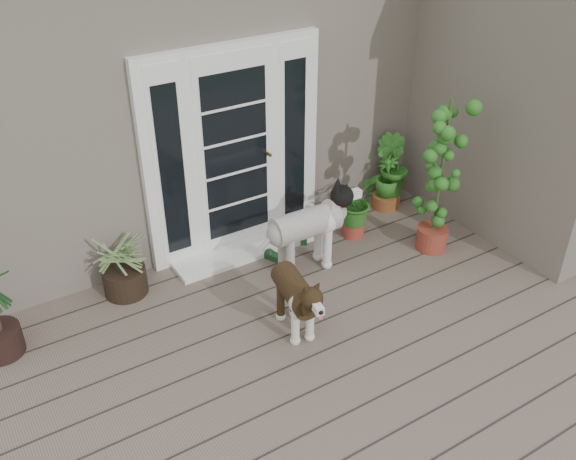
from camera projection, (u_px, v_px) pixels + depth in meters
deck at (382, 363)px, 5.34m from camera, size 6.20×4.60×0.12m
house_main at (168, 59)px, 7.60m from camera, size 7.40×4.00×3.10m
house_wing at (543, 92)px, 6.63m from camera, size 1.60×2.40×3.10m
door_unit at (234, 152)px, 6.23m from camera, size 1.90×0.14×2.15m
door_step at (247, 249)px, 6.64m from camera, size 1.60×0.40×0.05m
brindle_dog at (295, 301)px, 5.45m from camera, size 0.45×0.80×0.63m
white_dog at (306, 236)px, 6.19m from camera, size 0.94×0.42×0.78m
spider_plant at (122, 261)px, 5.87m from camera, size 0.78×0.78×0.73m
herb_a at (354, 210)px, 6.76m from camera, size 0.68×0.68×0.64m
herb_b at (390, 180)px, 7.34m from camera, size 0.54×0.54×0.64m
herb_c at (386, 187)px, 7.31m from camera, size 0.40×0.40×0.52m
sapling at (441, 175)px, 6.26m from camera, size 0.67×0.67×1.72m
clog_left at (276, 256)px, 6.50m from camera, size 0.22×0.30×0.08m
clog_right at (303, 234)px, 6.85m from camera, size 0.33×0.36×0.10m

